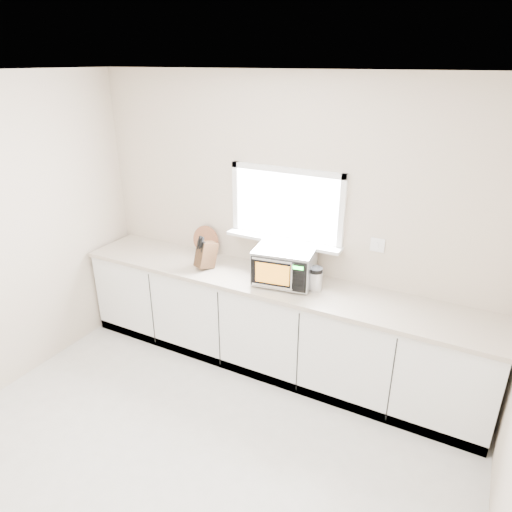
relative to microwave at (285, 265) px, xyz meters
The scene contains 8 objects.
ground 2.03m from the microwave, 94.05° to the right, with size 4.00×4.00×0.00m, color beige.
back_wall 0.42m from the microwave, 112.04° to the left, with size 4.00×0.17×2.70m.
cabinets 0.66m from the microwave, behind, with size 3.92×0.60×0.88m, color white.
countertop 0.23m from the microwave, behind, with size 3.92×0.64×0.04m, color #B8A898.
microwave is the anchor object (origin of this frame).
knife_block 0.79m from the microwave, behind, with size 0.18×0.26×0.34m.
cutting_board 1.02m from the microwave, 166.49° to the left, with size 0.30×0.30×0.02m, color #935838.
coffee_grinder 0.30m from the microwave, ahead, with size 0.15×0.15×0.22m.
Camera 1 is at (1.61, -1.67, 2.77)m, focal length 32.00 mm.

